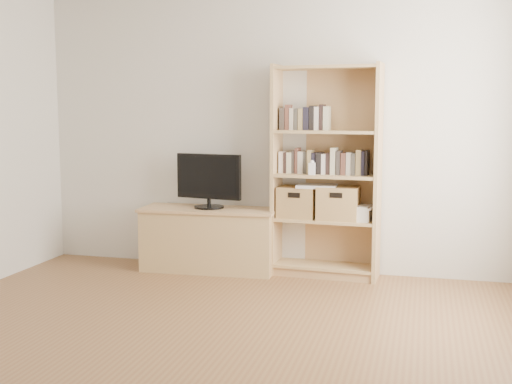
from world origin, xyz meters
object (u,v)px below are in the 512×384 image
(bookshelf, at_px, (326,172))
(laptop, at_px, (317,186))
(basket_right, at_px, (338,203))
(basket_left, at_px, (298,202))
(tv_stand, at_px, (209,240))
(baby_monitor, at_px, (312,169))
(television, at_px, (209,181))

(bookshelf, height_order, laptop, bookshelf)
(basket_right, bearing_deg, basket_left, 177.97)
(tv_stand, distance_m, basket_left, 0.92)
(baby_monitor, relative_size, basket_right, 0.30)
(basket_left, relative_size, laptop, 0.97)
(bookshelf, distance_m, laptop, 0.15)
(bookshelf, distance_m, basket_left, 0.38)
(bookshelf, height_order, basket_right, bookshelf)
(bookshelf, xyz_separation_m, baby_monitor, (-0.11, -0.10, 0.03))
(television, bearing_deg, baby_monitor, 6.72)
(television, distance_m, laptop, 1.01)
(tv_stand, bearing_deg, bookshelf, 0.43)
(bookshelf, bearing_deg, baby_monitor, -135.00)
(baby_monitor, xyz_separation_m, laptop, (0.03, 0.08, -0.16))
(bookshelf, bearing_deg, basket_right, -2.60)
(basket_right, xyz_separation_m, laptop, (-0.20, -0.00, 0.15))
(tv_stand, bearing_deg, baby_monitor, -5.06)
(television, distance_m, basket_right, 1.21)
(television, relative_size, baby_monitor, 6.00)
(tv_stand, bearing_deg, laptop, -0.15)
(basket_right, bearing_deg, baby_monitor, -157.69)
(tv_stand, xyz_separation_m, basket_right, (1.20, 0.05, 0.39))
(tv_stand, height_order, basket_right, basket_right)
(basket_right, bearing_deg, laptop, -178.00)
(basket_left, bearing_deg, baby_monitor, -32.93)
(basket_left, height_order, basket_right, basket_right)
(television, distance_m, baby_monitor, 0.98)
(bookshelf, xyz_separation_m, basket_right, (0.12, -0.01, -0.27))
(television, xyz_separation_m, laptop, (1.00, 0.05, -0.02))
(basket_left, xyz_separation_m, basket_right, (0.37, -0.02, 0.01))
(laptop, bearing_deg, television, 179.73)
(baby_monitor, bearing_deg, television, 179.45)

